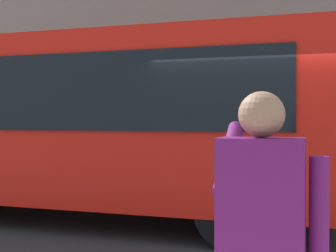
# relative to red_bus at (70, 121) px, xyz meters

# --- Properties ---
(ground_plane) EXTENTS (60.00, 60.00, 0.00)m
(ground_plane) POSITION_rel_red_bus_xyz_m (-3.20, 0.26, -1.68)
(ground_plane) COLOR #2B2B2D
(red_bus) EXTENTS (9.05, 2.54, 3.08)m
(red_bus) POSITION_rel_red_bus_xyz_m (0.00, 0.00, 0.00)
(red_bus) COLOR red
(red_bus) RESTS_ON ground_plane
(pedestrian_photographer) EXTENTS (0.53, 0.52, 1.70)m
(pedestrian_photographer) POSITION_rel_red_bus_xyz_m (-3.81, 4.87, -0.54)
(pedestrian_photographer) COLOR #4C4238
(pedestrian_photographer) RESTS_ON sidewalk_curb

